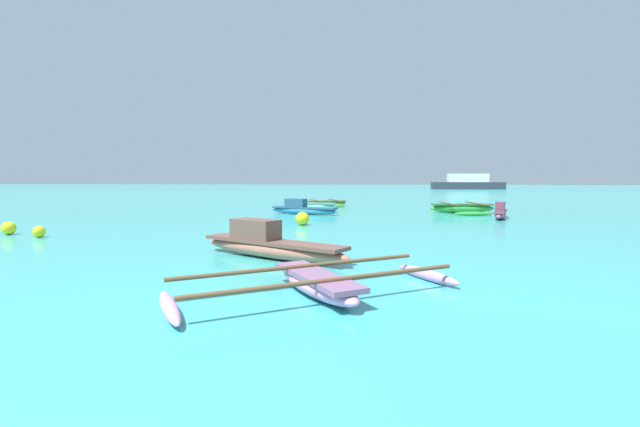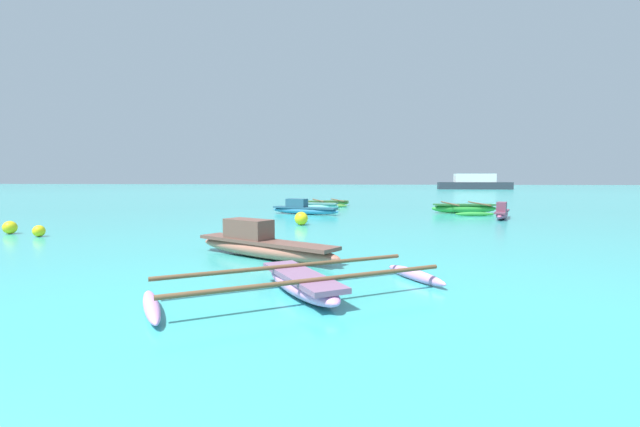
{
  "view_description": "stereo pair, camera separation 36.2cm",
  "coord_description": "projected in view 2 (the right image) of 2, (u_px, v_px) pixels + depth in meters",
  "views": [
    {
      "loc": [
        2.21,
        -1.5,
        1.82
      ],
      "look_at": [
        0.2,
        17.34,
        0.25
      ],
      "focal_mm": 24.0,
      "sensor_mm": 36.0,
      "label": 1
    },
    {
      "loc": [
        2.57,
        -1.46,
        1.82
      ],
      "look_at": [
        0.2,
        17.34,
        0.25
      ],
      "focal_mm": 24.0,
      "sensor_mm": 36.0,
      "label": 2
    }
  ],
  "objects": [
    {
      "name": "moored_boat_0",
      "position": [
        464.0,
        208.0,
        22.18
      ],
      "size": [
        3.4,
        3.75,
        0.54
      ],
      "rotation": [
        0.0,
        0.0,
        0.1
      ],
      "color": "green",
      "rests_on": "ground_plane"
    },
    {
      "name": "moored_boat_1",
      "position": [
        502.0,
        213.0,
        19.13
      ],
      "size": [
        1.38,
        2.74,
        0.77
      ],
      "rotation": [
        0.0,
        0.0,
        1.22
      ],
      "color": "#B35279",
      "rests_on": "ground_plane"
    },
    {
      "name": "moored_boat_2",
      "position": [
        262.0,
        244.0,
        9.81
      ],
      "size": [
        3.94,
        2.62,
        0.86
      ],
      "rotation": [
        0.0,
        0.0,
        -0.52
      ],
      "color": "#AD6A56",
      "rests_on": "ground_plane"
    },
    {
      "name": "moored_boat_3",
      "position": [
        302.0,
        283.0,
        6.68
      ],
      "size": [
        4.73,
        3.8,
        0.39
      ],
      "rotation": [
        0.0,
        0.0,
        -1.0
      ],
      "color": "#D78ECC",
      "rests_on": "ground_plane"
    },
    {
      "name": "moored_boat_4",
      "position": [
        328.0,
        203.0,
        28.1
      ],
      "size": [
        2.99,
        3.81,
        0.41
      ],
      "rotation": [
        0.0,
        0.0,
        0.35
      ],
      "color": "#66A243",
      "rests_on": "ground_plane"
    },
    {
      "name": "moored_boat_5",
      "position": [
        318.0,
        206.0,
        24.86
      ],
      "size": [
        2.53,
        1.05,
        0.39
      ],
      "rotation": [
        0.0,
        0.0,
        -0.15
      ],
      "color": "#85E8DF",
      "rests_on": "ground_plane"
    },
    {
      "name": "moored_boat_6",
      "position": [
        303.0,
        209.0,
        21.58
      ],
      "size": [
        3.73,
        1.83,
        0.78
      ],
      "rotation": [
        0.0,
        0.0,
        -0.35
      ],
      "color": "teal",
      "rests_on": "ground_plane"
    },
    {
      "name": "mooring_buoy_0",
      "position": [
        301.0,
        218.0,
        16.57
      ],
      "size": [
        0.52,
        0.52,
        0.52
      ],
      "color": "yellow",
      "rests_on": "ground_plane"
    },
    {
      "name": "mooring_buoy_1",
      "position": [
        39.0,
        231.0,
        13.3
      ],
      "size": [
        0.36,
        0.36,
        0.36
      ],
      "color": "yellow",
      "rests_on": "ground_plane"
    },
    {
      "name": "mooring_buoy_2",
      "position": [
        10.0,
        227.0,
        13.96
      ],
      "size": [
        0.43,
        0.43,
        0.43
      ],
      "color": "yellow",
      "rests_on": "ground_plane"
    },
    {
      "name": "distant_ferry",
      "position": [
        474.0,
        183.0,
        70.12
      ],
      "size": [
        11.56,
        2.54,
        2.54
      ],
      "color": "#2D333D",
      "rests_on": "ground_plane"
    }
  ]
}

